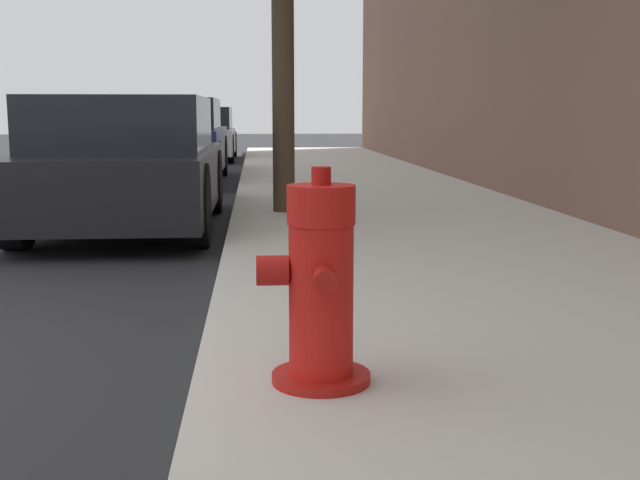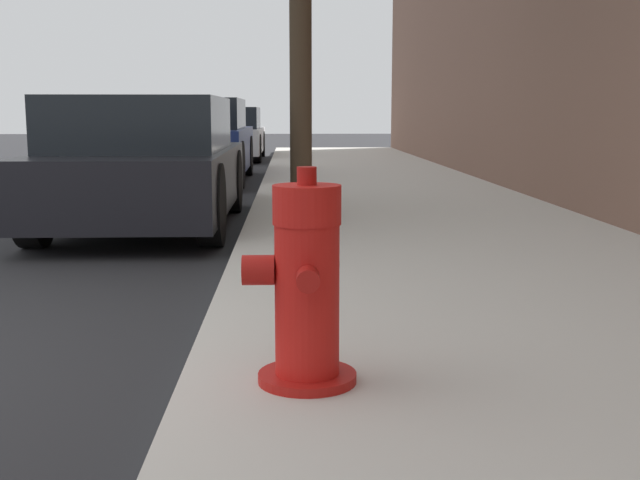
{
  "view_description": "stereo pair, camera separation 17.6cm",
  "coord_description": "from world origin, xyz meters",
  "views": [
    {
      "loc": [
        2.27,
        -3.13,
        1.13
      ],
      "look_at": [
        2.59,
        0.94,
        0.48
      ],
      "focal_mm": 45.0,
      "sensor_mm": 36.0,
      "label": 1
    },
    {
      "loc": [
        2.45,
        -3.14,
        1.13
      ],
      "look_at": [
        2.59,
        0.94,
        0.48
      ],
      "focal_mm": 45.0,
      "sensor_mm": 36.0,
      "label": 2
    }
  ],
  "objects": [
    {
      "name": "parked_car_mid",
      "position": [
        0.84,
        10.12,
        0.67
      ],
      "size": [
        1.8,
        4.1,
        1.35
      ],
      "color": "navy",
      "rests_on": "ground_plane"
    },
    {
      "name": "fire_hydrant",
      "position": [
        2.5,
        -0.26,
        0.49
      ],
      "size": [
        0.42,
        0.44,
        0.81
      ],
      "color": "#A91511",
      "rests_on": "sidewalk_slab"
    },
    {
      "name": "parked_car_far",
      "position": [
        0.85,
        16.31,
        0.61
      ],
      "size": [
        1.83,
        4.04,
        1.25
      ],
      "color": "silver",
      "rests_on": "ground_plane"
    },
    {
      "name": "parked_car_near",
      "position": [
        1.02,
        4.79,
        0.63
      ],
      "size": [
        1.69,
        3.84,
        1.28
      ],
      "color": "black",
      "rests_on": "ground_plane"
    },
    {
      "name": "sidewalk_slab",
      "position": [
        3.67,
        0.0,
        0.07
      ],
      "size": [
        3.3,
        40.0,
        0.13
      ],
      "color": "beige",
      "rests_on": "ground_plane"
    }
  ]
}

